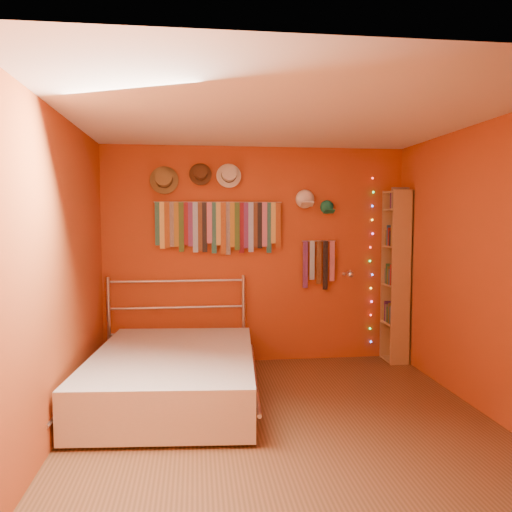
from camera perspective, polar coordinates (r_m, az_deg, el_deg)
name	(u,v)px	position (r m, az deg, el deg)	size (l,w,h in m)	color
ground	(281,419)	(4.39, 2.90, -18.12)	(3.50, 3.50, 0.00)	#55381D
back_wall	(256,255)	(5.81, 0.00, 0.10)	(3.50, 0.02, 2.50)	#AD481C
right_wall	(482,268)	(4.71, 24.44, -1.26)	(0.02, 3.50, 2.50)	#AD481C
left_wall	(60,273)	(4.16, -21.54, -1.87)	(0.02, 3.50, 2.50)	#AD481C
ceiling	(282,115)	(4.14, 3.04, 15.78)	(3.50, 3.50, 0.02)	white
tie_rack	(219,225)	(5.69, -4.24, 3.57)	(1.45, 0.03, 0.60)	#B9B9BE
small_tie_rack	(319,262)	(5.89, 7.18, -0.64)	(0.40, 0.03, 0.58)	#B9B9BE
fedora_olive	(164,179)	(5.68, -10.48, 8.64)	(0.32, 0.17, 0.31)	brown
fedora_brown	(200,173)	(5.68, -6.37, 9.37)	(0.25, 0.14, 0.25)	#472E19
fedora_white	(229,175)	(5.69, -3.11, 9.26)	(0.28, 0.15, 0.28)	silver
cap_white	(305,199)	(5.84, 5.61, 6.47)	(0.20, 0.25, 0.20)	white
cap_green	(327,207)	(5.90, 8.11, 5.54)	(0.17, 0.21, 0.17)	#197454
fairy_lights	(372,261)	(6.10, 13.06, -0.56)	(0.06, 0.02, 1.98)	#FF3333
reading_lamp	(349,274)	(5.82, 10.63, -2.05)	(0.07, 0.31, 0.09)	#B9B9BE
bookshelf	(399,275)	(6.05, 16.06, -2.11)	(0.25, 0.34, 2.00)	#AA824D
bed	(173,374)	(4.80, -9.41, -13.18)	(1.72, 2.18, 1.03)	#B9B9BE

